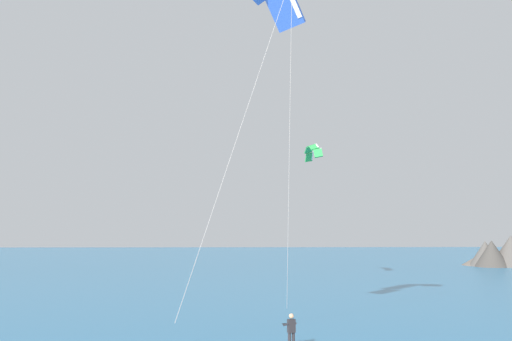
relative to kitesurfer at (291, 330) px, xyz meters
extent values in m
cube|color=teal|center=(5.51, 58.30, -0.84)|extent=(200.00, 120.00, 0.20)
cube|color=#232328|center=(0.01, -0.02, 0.20)|extent=(0.39, 0.32, 0.60)
sphere|color=tan|center=(0.01, -0.02, 0.64)|extent=(0.22, 0.22, 0.22)
cylinder|color=#232328|center=(-0.22, 0.06, 0.25)|extent=(0.28, 0.50, 0.22)
cylinder|color=#232328|center=(0.11, 0.20, 0.25)|extent=(0.28, 0.50, 0.22)
cylinder|color=black|center=(-0.14, 0.33, 0.25)|extent=(0.52, 0.25, 0.04)
cube|color=#3F3F42|center=(-0.04, 0.09, -0.02)|extent=(0.14, 0.12, 0.10)
cube|color=blue|center=(0.21, 5.29, 16.69)|extent=(2.30, 1.69, 2.13)
cube|color=white|center=(0.62, 4.82, 17.07)|extent=(1.08, 0.97, 1.69)
cylinder|color=#B2B2B7|center=(0.18, 2.81, 8.48)|extent=(0.07, 4.98, 16.44)
cylinder|color=#B2B2B7|center=(-2.57, 0.40, 8.48)|extent=(5.46, 0.15, 16.44)
cube|color=green|center=(4.68, 33.66, 11.57)|extent=(0.85, 0.94, 1.01)
cube|color=white|center=(5.01, 33.71, 11.72)|extent=(0.22, 0.64, 0.83)
cube|color=green|center=(4.57, 32.85, 12.23)|extent=(0.89, 1.12, 0.77)
cube|color=white|center=(4.90, 32.90, 12.38)|extent=(0.26, 0.88, 0.54)
cube|color=green|center=(4.63, 31.83, 12.47)|extent=(0.92, 1.07, 0.36)
cube|color=white|center=(4.96, 31.88, 12.61)|extent=(0.27, 0.94, 0.12)
cube|color=green|center=(4.84, 30.83, 12.23)|extent=(0.91, 0.93, 0.77)
cube|color=white|center=(5.17, 30.88, 12.38)|extent=(0.25, 0.86, 0.54)
cube|color=green|center=(5.15, 30.08, 11.57)|extent=(0.87, 0.75, 1.01)
cube|color=white|center=(5.48, 30.12, 11.72)|extent=(0.21, 0.61, 0.83)
cone|color=#56514C|center=(30.02, 52.27, 0.80)|extent=(4.58, 4.58, 3.49)
cone|color=#47423D|center=(30.26, 50.76, 0.86)|extent=(4.72, 4.72, 3.60)
cone|color=#56514C|center=(32.97, 51.08, 1.18)|extent=(5.83, 5.83, 4.24)
cone|color=#665B51|center=(31.08, 53.48, 0.24)|extent=(7.84, 7.84, 2.36)
camera|label=1|loc=(-2.28, -27.83, 4.77)|focal=42.68mm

